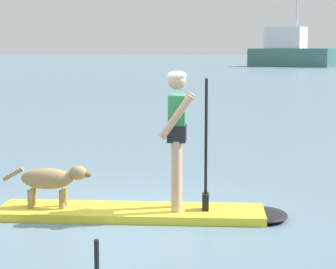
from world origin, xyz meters
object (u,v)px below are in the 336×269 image
Objects in this scene: dog at (51,180)px; moored_boat_port at (290,52)px; paddleboard at (149,213)px; person_paddler at (178,130)px.

moored_boat_port is at bearing 104.47° from dog.
moored_boat_port is at bearing 105.45° from paddleboard.
person_paddler is at bearing 23.39° from dog.
dog is (-1.11, -0.48, 0.40)m from paddleboard.
moored_boat_port reaches higher than dog.
person_paddler reaches higher than paddleboard.
dog is (-1.44, -0.62, -0.63)m from person_paddler.
paddleboard is 2.11× the size of person_paddler.
person_paddler is at bearing 23.39° from paddleboard.
moored_boat_port is (-18.94, 67.18, 0.65)m from person_paddler.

